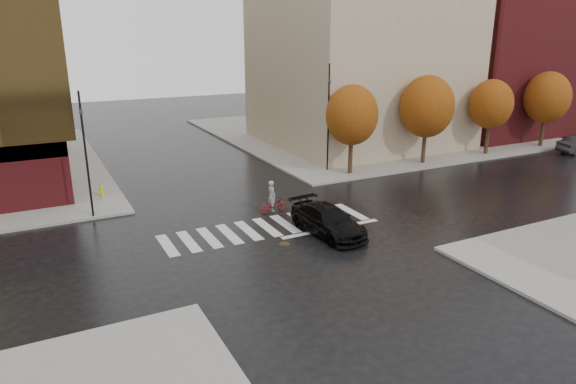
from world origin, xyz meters
name	(u,v)px	position (x,y,z in m)	size (l,w,h in m)	color
ground	(271,230)	(0.00, 0.00, 0.00)	(120.00, 120.00, 0.00)	black
sidewalk_ne	(365,131)	(21.00, 21.00, 0.07)	(30.00, 30.00, 0.15)	gray
crosswalk	(267,227)	(0.00, 0.50, 0.01)	(12.00, 3.00, 0.01)	silver
building_ne_tan	(359,44)	(17.00, 17.00, 9.15)	(16.00, 16.00, 18.00)	tan
building_ne_brick	(491,62)	(33.00, 16.00, 7.15)	(14.00, 14.00, 14.00)	maroon
tree_ne_a	(352,115)	(10.00, 7.40, 4.46)	(3.80, 3.80, 6.50)	#322216
tree_ne_b	(427,107)	(17.00, 7.40, 4.62)	(4.20, 4.20, 6.89)	#322216
tree_ne_c	(491,104)	(24.00, 7.40, 4.37)	(3.60, 3.60, 6.31)	#322216
tree_ne_d	(547,98)	(31.00, 7.40, 4.54)	(4.00, 4.00, 6.70)	#322216
sedan	(328,220)	(2.47, -1.80, 0.74)	(2.08, 5.11, 1.48)	black
cyclist	(273,202)	(1.31, 2.50, 0.67)	(1.75, 0.68, 1.97)	maroon
traffic_light_nw	(85,147)	(-8.27, 6.30, 4.15)	(0.21, 0.19, 7.07)	black
traffic_light_ne	(329,110)	(9.00, 9.00, 4.72)	(0.22, 0.24, 7.90)	black
fire_hydrant	(102,190)	(-7.26, 9.86, 0.56)	(0.27, 0.27, 0.75)	#C3CC0C
manhole	(285,244)	(-0.18, -2.00, 0.01)	(0.55, 0.55, 0.01)	#443818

